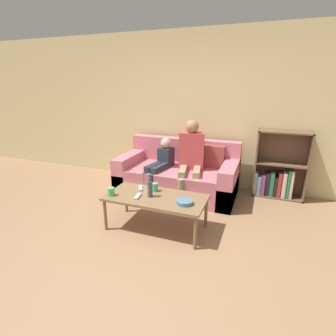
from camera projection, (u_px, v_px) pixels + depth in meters
ground_plane at (135, 258)px, 2.78m from camera, size 22.00×22.00×0.00m
wall_back at (197, 111)px, 4.51m from camera, size 12.00×0.06×2.60m
couch at (178, 176)px, 4.36m from camera, size 1.91×0.97×0.85m
bookshelf at (278, 173)px, 4.18m from camera, size 0.77×0.28×1.07m
coffee_table at (156, 199)px, 3.23m from camera, size 1.23×0.60×0.44m
person_adult at (191, 154)px, 4.08m from camera, size 0.47×0.71×1.23m
person_child at (160, 163)px, 4.23m from camera, size 0.33×0.68×0.91m
cup_near at (155, 187)px, 3.36m from camera, size 0.08×0.08×0.11m
cup_far at (111, 192)px, 3.23m from camera, size 0.09×0.09×0.10m
tv_remote_0 at (138, 196)px, 3.20m from camera, size 0.07×0.18×0.02m
tv_remote_1 at (140, 188)px, 3.44m from camera, size 0.12×0.17×0.02m
snack_bowl at (185, 202)px, 3.01m from camera, size 0.19×0.19×0.05m
bottle at (150, 189)px, 3.18m from camera, size 0.06×0.06×0.25m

